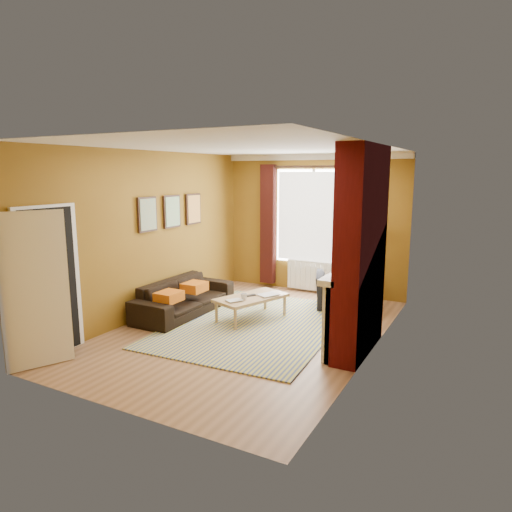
% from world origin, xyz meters
% --- Properties ---
extents(ground, '(5.50, 5.50, 0.00)m').
position_xyz_m(ground, '(0.00, 0.00, 0.00)').
color(ground, brown).
rests_on(ground, ground).
extents(room_walls, '(3.82, 5.54, 2.83)m').
position_xyz_m(room_walls, '(0.64, 0.27, 1.39)').
color(room_walls, brown).
rests_on(room_walls, ground).
extents(striped_rug, '(2.70, 3.61, 0.02)m').
position_xyz_m(striped_rug, '(-0.03, 0.30, 0.01)').
color(striped_rug, '#334C8E').
rests_on(striped_rug, ground).
extents(sofa, '(0.80, 2.04, 0.60)m').
position_xyz_m(sofa, '(-1.42, 0.25, 0.30)').
color(sofa, black).
rests_on(sofa, ground).
extents(armchair, '(1.20, 1.13, 0.63)m').
position_xyz_m(armchair, '(0.93, 1.85, 0.32)').
color(armchair, black).
rests_on(armchair, ground).
extents(coffee_table, '(0.99, 1.35, 0.41)m').
position_xyz_m(coffee_table, '(-0.22, 0.50, 0.36)').
color(coffee_table, tan).
rests_on(coffee_table, ground).
extents(wicker_stool, '(0.40, 0.40, 0.38)m').
position_xyz_m(wicker_stool, '(0.61, 2.18, 0.19)').
color(wicker_stool, olive).
rests_on(wicker_stool, ground).
extents(floor_lamp, '(0.25, 0.25, 1.54)m').
position_xyz_m(floor_lamp, '(1.40, 2.40, 1.21)').
color(floor_lamp, black).
rests_on(floor_lamp, ground).
extents(book_a, '(0.29, 0.31, 0.02)m').
position_xyz_m(book_a, '(-0.40, 0.17, 0.42)').
color(book_a, '#999999').
rests_on(book_a, coffee_table).
extents(book_b, '(0.37, 0.41, 0.03)m').
position_xyz_m(book_b, '(-0.10, 0.74, 0.42)').
color(book_b, '#999999').
rests_on(book_b, coffee_table).
extents(mug, '(0.14, 0.14, 0.10)m').
position_xyz_m(mug, '(-0.23, 0.26, 0.46)').
color(mug, '#999999').
rests_on(mug, coffee_table).
extents(tv_remote, '(0.13, 0.18, 0.02)m').
position_xyz_m(tv_remote, '(-0.24, 0.51, 0.42)').
color(tv_remote, '#232325').
rests_on(tv_remote, coffee_table).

